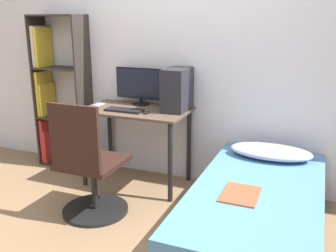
% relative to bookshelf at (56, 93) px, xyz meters
% --- Properties ---
extents(ground_plane, '(14.00, 14.00, 0.00)m').
position_rel_bookshelf_xyz_m(ground_plane, '(1.32, -1.20, -0.81)').
color(ground_plane, '#846647').
extents(wall_back, '(8.00, 0.05, 2.50)m').
position_rel_bookshelf_xyz_m(wall_back, '(1.32, 0.17, 0.44)').
color(wall_back, silver).
rests_on(wall_back, ground_plane).
extents(desk, '(1.00, 0.60, 0.76)m').
position_rel_bookshelf_xyz_m(desk, '(1.06, -0.15, -0.18)').
color(desk, brown).
rests_on(desk, ground_plane).
extents(bookshelf, '(0.58, 0.29, 1.63)m').
position_rel_bookshelf_xyz_m(bookshelf, '(0.00, 0.00, 0.00)').
color(bookshelf, '#2D2823').
rests_on(bookshelf, ground_plane).
extents(office_chair, '(0.55, 0.55, 0.98)m').
position_rel_bookshelf_xyz_m(office_chair, '(0.99, -0.88, -0.44)').
color(office_chair, black).
rests_on(office_chair, ground_plane).
extents(bed, '(0.91, 1.81, 0.44)m').
position_rel_bookshelf_xyz_m(bed, '(2.32, -0.76, -0.59)').
color(bed, '#4C3D2D').
rests_on(bed, ground_plane).
extents(pillow, '(0.69, 0.36, 0.11)m').
position_rel_bookshelf_xyz_m(pillow, '(2.32, -0.12, -0.32)').
color(pillow, '#B2B7C6').
rests_on(pillow, bed).
extents(magazine, '(0.24, 0.32, 0.01)m').
position_rel_bookshelf_xyz_m(magazine, '(2.23, -0.92, -0.37)').
color(magazine, '#B24C2D').
rests_on(magazine, bed).
extents(monitor, '(0.54, 0.18, 0.37)m').
position_rel_bookshelf_xyz_m(monitor, '(1.01, 0.04, 0.14)').
color(monitor, black).
rests_on(monitor, desk).
extents(keyboard, '(0.36, 0.14, 0.02)m').
position_rel_bookshelf_xyz_m(keyboard, '(0.99, -0.27, -0.04)').
color(keyboard, black).
rests_on(keyboard, desk).
extents(pc_tower, '(0.21, 0.35, 0.39)m').
position_rel_bookshelf_xyz_m(pc_tower, '(1.43, -0.05, 0.15)').
color(pc_tower, '#232328').
rests_on(pc_tower, desk).
extents(mouse, '(0.06, 0.09, 0.02)m').
position_rel_bookshelf_xyz_m(mouse, '(1.22, -0.27, -0.04)').
color(mouse, black).
rests_on(mouse, desk).
extents(phone, '(0.07, 0.14, 0.01)m').
position_rel_bookshelf_xyz_m(phone, '(0.63, -0.14, -0.05)').
color(phone, '#B7B7BC').
rests_on(phone, desk).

